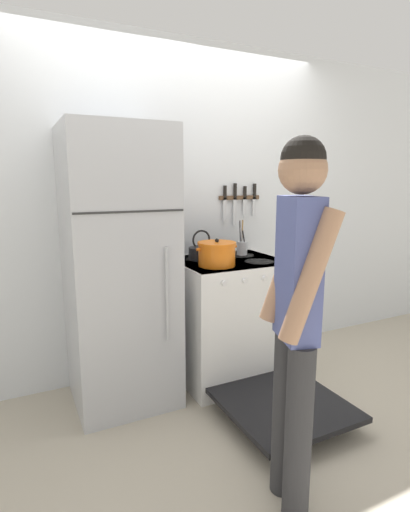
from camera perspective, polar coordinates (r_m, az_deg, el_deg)
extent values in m
plane|color=#B2A893|center=(3.46, -4.08, -15.06)|extent=(14.00, 14.00, 0.00)
cube|color=silver|center=(3.16, -4.60, 6.51)|extent=(10.00, 0.06, 2.55)
cube|color=#B7BABF|center=(2.71, -12.09, -1.91)|extent=(0.66, 0.65, 1.85)
cube|color=#2D2D2D|center=(2.34, -10.52, 6.23)|extent=(0.65, 0.01, 0.01)
cylinder|color=#B2B5BA|center=(2.49, -5.43, -5.51)|extent=(0.02, 0.02, 0.59)
cube|color=white|center=(3.12, 3.39, -8.88)|extent=(0.79, 0.69, 0.92)
cube|color=black|center=(3.00, 3.48, -0.78)|extent=(0.78, 0.67, 0.02)
cube|color=black|center=(2.87, 6.55, -10.93)|extent=(0.69, 0.05, 0.70)
cylinder|color=black|center=(2.80, 1.68, -1.46)|extent=(0.22, 0.22, 0.01)
cylinder|color=black|center=(2.98, 7.79, -0.81)|extent=(0.22, 0.22, 0.01)
cylinder|color=black|center=(3.04, -0.73, -0.48)|extent=(0.22, 0.22, 0.01)
cylinder|color=black|center=(3.20, 5.06, 0.07)|extent=(0.22, 0.22, 0.01)
cylinder|color=silver|center=(2.60, 2.75, -3.94)|extent=(0.04, 0.02, 0.04)
cylinder|color=silver|center=(2.68, 5.74, -3.55)|extent=(0.04, 0.02, 0.04)
cylinder|color=silver|center=(2.76, 8.55, -3.16)|extent=(0.04, 0.02, 0.04)
cylinder|color=silver|center=(2.85, 11.18, -2.80)|extent=(0.04, 0.02, 0.04)
cube|color=black|center=(2.73, 11.16, -20.07)|extent=(0.73, 0.74, 0.04)
cube|color=#99999E|center=(3.07, 4.18, -10.14)|extent=(0.65, 0.38, 0.01)
cylinder|color=orange|center=(2.78, 1.69, 0.10)|extent=(0.26, 0.26, 0.15)
cylinder|color=orange|center=(2.77, 1.70, 1.81)|extent=(0.27, 0.27, 0.02)
sphere|color=black|center=(2.76, 1.70, 2.24)|extent=(0.03, 0.03, 0.03)
cylinder|color=orange|center=(2.71, -0.93, 0.95)|extent=(0.03, 0.02, 0.02)
cylinder|color=orange|center=(2.84, 4.21, 1.37)|extent=(0.03, 0.02, 0.02)
cylinder|color=black|center=(3.03, -0.53, 0.43)|extent=(0.19, 0.19, 0.09)
cone|color=black|center=(3.02, -0.53, 1.48)|extent=(0.18, 0.18, 0.02)
sphere|color=black|center=(3.02, -0.53, 1.88)|extent=(0.02, 0.02, 0.02)
cone|color=black|center=(3.07, 1.01, 0.73)|extent=(0.11, 0.03, 0.09)
torus|color=black|center=(3.02, -0.53, 2.35)|extent=(0.15, 0.01, 0.15)
cylinder|color=#B7BABF|center=(3.21, 5.31, 1.12)|extent=(0.08, 0.08, 0.11)
cylinder|color=#9E7547|center=(3.22, 5.31, 2.86)|extent=(0.03, 0.03, 0.26)
cylinder|color=#232326|center=(3.19, 5.64, 2.10)|extent=(0.05, 0.02, 0.18)
cylinder|color=#B2B5BA|center=(3.20, 5.33, 2.30)|extent=(0.03, 0.03, 0.20)
cylinder|color=#4C4C51|center=(3.20, 5.08, 2.80)|extent=(0.02, 0.03, 0.25)
cylinder|color=#2D2D30|center=(1.96, 13.18, -23.57)|extent=(0.12, 0.12, 0.82)
cylinder|color=#2D2D30|center=(2.08, 11.35, -21.17)|extent=(0.12, 0.12, 0.82)
cube|color=#4C5693|center=(1.74, 13.17, -1.91)|extent=(0.19, 0.26, 0.62)
cylinder|color=#A87A5B|center=(1.62, 14.89, -2.88)|extent=(0.26, 0.15, 0.55)
cylinder|color=#A87A5B|center=(1.85, 11.67, -1.07)|extent=(0.26, 0.15, 0.55)
sphere|color=#A87A5B|center=(1.70, 13.78, 11.86)|extent=(0.20, 0.20, 0.20)
sphere|color=black|center=(1.70, 13.85, 13.37)|extent=(0.18, 0.18, 0.18)
cube|color=brown|center=(3.37, 4.93, 8.32)|extent=(0.38, 0.02, 0.03)
cube|color=silver|center=(3.30, 2.83, 6.60)|extent=(0.03, 0.00, 0.19)
cube|color=black|center=(3.29, 2.87, 9.16)|extent=(0.02, 0.02, 0.10)
cube|color=silver|center=(3.34, 4.26, 6.37)|extent=(0.03, 0.00, 0.23)
cube|color=black|center=(3.33, 4.32, 9.31)|extent=(0.02, 0.02, 0.12)
cube|color=silver|center=(3.39, 5.67, 7.08)|extent=(0.03, 0.00, 0.15)
cube|color=black|center=(3.38, 5.73, 9.11)|extent=(0.02, 0.02, 0.09)
cube|color=silver|center=(3.44, 7.02, 7.02)|extent=(0.03, 0.00, 0.16)
cube|color=black|center=(3.43, 7.09, 9.28)|extent=(0.02, 0.02, 0.11)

